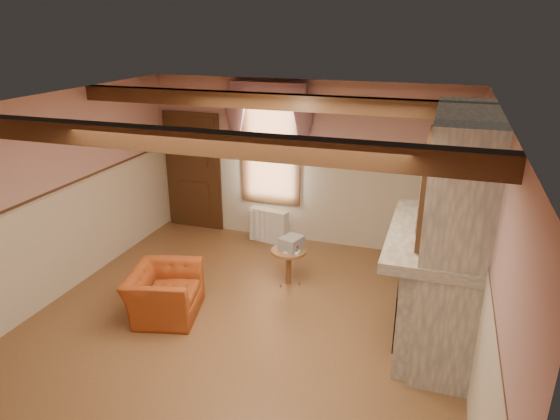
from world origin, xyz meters
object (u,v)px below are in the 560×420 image
(side_table, at_px, (289,267))
(oil_lamp, at_px, (439,211))
(armchair, at_px, (164,293))
(radiator, at_px, (269,226))
(bowl, at_px, (437,224))
(mantel_clock, at_px, (439,205))

(side_table, bearing_deg, oil_lamp, -12.85)
(armchair, relative_size, oil_lamp, 3.49)
(radiator, xyz_separation_m, bowl, (2.80, -2.00, 1.17))
(armchair, height_order, bowl, bowl)
(radiator, bearing_deg, mantel_clock, -18.34)
(oil_lamp, bearing_deg, armchair, -165.46)
(side_table, height_order, mantel_clock, mantel_clock)
(armchair, relative_size, radiator, 1.40)
(side_table, height_order, radiator, radiator)
(armchair, height_order, radiator, armchair)
(armchair, distance_m, oil_lamp, 3.64)
(bowl, distance_m, oil_lamp, 0.22)
(side_table, relative_size, oil_lamp, 1.96)
(armchair, height_order, mantel_clock, mantel_clock)
(radiator, relative_size, bowl, 1.87)
(side_table, bearing_deg, mantel_clock, -4.02)
(bowl, relative_size, mantel_clock, 1.56)
(mantel_clock, distance_m, oil_lamp, 0.32)
(radiator, relative_size, oil_lamp, 2.50)
(radiator, bearing_deg, armchair, -91.31)
(bowl, xyz_separation_m, mantel_clock, (0.00, 0.52, 0.05))
(armchair, distance_m, bowl, 3.56)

